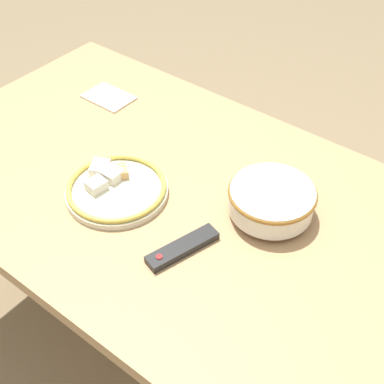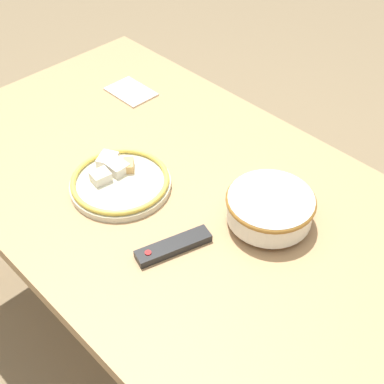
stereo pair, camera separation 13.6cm
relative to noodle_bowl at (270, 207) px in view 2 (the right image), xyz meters
The scene contains 6 objects.
ground_plane 0.82m from the noodle_bowl, 17.07° to the left, with size 8.00×8.00×0.00m, color #7F6B4C.
dining_table 0.30m from the noodle_bowl, 17.07° to the left, with size 1.53×0.90×0.72m.
noodle_bowl is the anchor object (origin of this frame).
food_plate 0.41m from the noodle_bowl, 26.91° to the left, with size 0.27×0.27×0.05m.
tv_remote 0.26m from the noodle_bowl, 67.09° to the left, with size 0.10×0.19×0.02m.
folded_napkin 0.72m from the noodle_bowl, 10.57° to the right, with size 0.16×0.11×0.01m.
Camera 2 is at (-0.80, 0.71, 1.69)m, focal length 50.00 mm.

